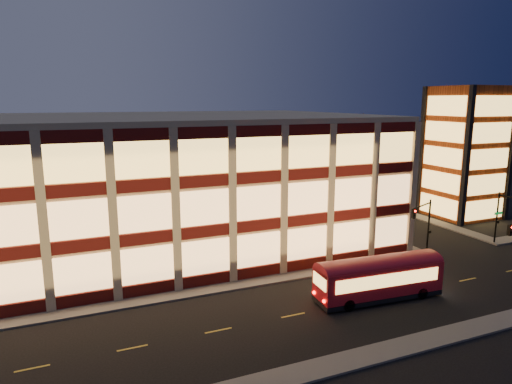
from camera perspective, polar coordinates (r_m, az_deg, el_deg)
name	(u,v)px	position (r m, az deg, el deg)	size (l,w,h in m)	color
ground	(218,294)	(39.78, -4.71, -12.55)	(200.00, 200.00, 0.00)	black
sidewalk_office_south	(181,294)	(39.89, -9.37, -12.48)	(54.00, 2.00, 0.15)	#514F4C
sidewalk_office_east	(338,219)	(63.95, 10.22, -3.31)	(2.00, 30.00, 0.15)	#514F4C
sidewalk_tower_west	(402,211)	(70.46, 17.74, -2.31)	(2.00, 30.00, 0.15)	#514F4C
sidewalk_near	(288,377)	(29.15, 4.03, -22.05)	(100.00, 2.00, 0.15)	#514F4C
office_building	(145,180)	(52.91, -13.66, 1.43)	(50.45, 30.45, 14.50)	tan
stair_tower	(465,153)	(69.54, 24.64, 4.49)	(8.60, 8.60, 18.00)	#8C3814
traffic_signal_far	(424,220)	(49.75, 20.21, -3.28)	(3.79, 1.87, 6.00)	black
traffic_signal_right	(509,211)	(57.43, 29.07, -2.14)	(1.20, 4.37, 6.00)	black
trolley_bus	(379,276)	(39.26, 15.09, -10.07)	(10.89, 3.45, 3.63)	#9A0814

